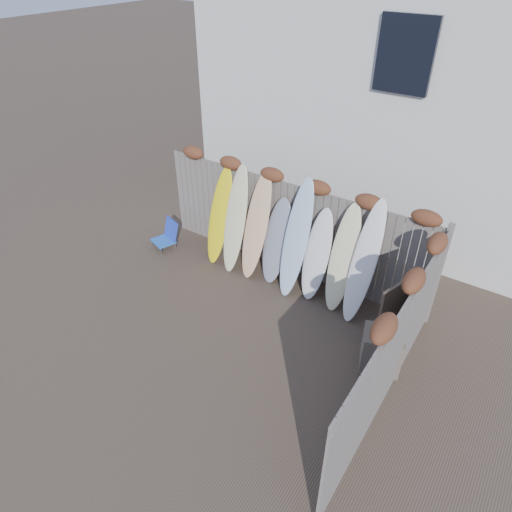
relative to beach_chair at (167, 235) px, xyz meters
The scene contains 15 objects.
ground 3.16m from the beach_chair, 30.45° to the right, with size 80.00×80.00×0.00m, color #493A2D.
back_fence 3.02m from the beach_chair, 16.10° to the left, with size 6.05×0.28×2.24m.
right_fence 5.92m from the beach_chair, 13.23° to the right, with size 0.28×4.40×2.24m.
house 6.54m from the beach_chair, 56.79° to the left, with size 8.50×5.50×6.33m.
beach_chair is the anchor object (origin of this frame).
wooden_crate 5.44m from the beach_chair, ahead, with size 0.63×0.52×0.73m, color #6C6151.
lattice_panel 5.52m from the beach_chair, ahead, with size 0.05×1.12×1.68m, color #2E231C.
surfboard_0 1.52m from the beach_chair, 15.62° to the left, with size 0.51×0.07×2.15m, color yellow.
surfboard_1 1.92m from the beach_chair, 10.73° to the left, with size 0.46×0.07×2.30m, color beige.
surfboard_2 2.38m from the beach_chair, ahead, with size 0.52×0.07×2.30m, color #F2966D.
surfboard_3 2.76m from the beach_chair, ahead, with size 0.55×0.07×1.82m, color gray.
surfboard_4 3.29m from the beach_chair, ahead, with size 0.49×0.07×2.42m, color #A8C8E5.
surfboard_5 3.65m from the beach_chair, ahead, with size 0.50×0.07×1.87m, color white.
surfboard_6 4.19m from the beach_chair, ahead, with size 0.49×0.07×2.14m, color beige.
surfboard_7 4.62m from the beach_chair, ahead, with size 0.46×0.07×2.38m, color white.
Camera 1 is at (3.88, -4.59, 5.88)m, focal length 32.00 mm.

